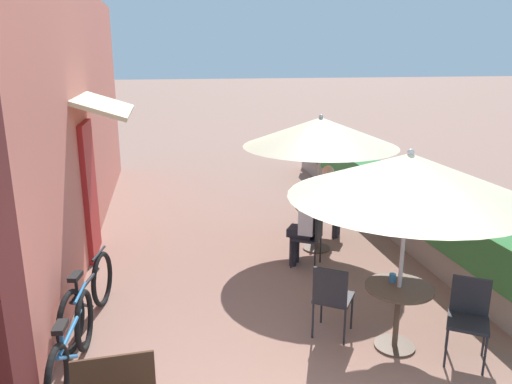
# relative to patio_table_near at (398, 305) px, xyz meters

# --- Properties ---
(cafe_facade_wall) EXTENTS (0.98, 10.94, 4.20)m
(cafe_facade_wall) POSITION_rel_patio_table_near_xyz_m (-3.69, 3.75, 1.59)
(cafe_facade_wall) COLOR #C66B5B
(cafe_facade_wall) RESTS_ON ground_plane
(planter_hedge) EXTENTS (0.60, 9.94, 1.01)m
(planter_hedge) POSITION_rel_patio_table_near_xyz_m (1.60, 3.78, 0.04)
(planter_hedge) COLOR gray
(planter_hedge) RESTS_ON ground_plane
(patio_table_near) EXTENTS (0.72, 0.72, 0.72)m
(patio_table_near) POSITION_rel_patio_table_near_xyz_m (0.00, 0.00, 0.00)
(patio_table_near) COLOR brown
(patio_table_near) RESTS_ON ground_plane
(patio_umbrella_near) EXTENTS (2.41, 2.41, 2.20)m
(patio_umbrella_near) POSITION_rel_patio_table_near_xyz_m (0.00, 0.00, 1.42)
(patio_umbrella_near) COLOR #B7B7BC
(patio_umbrella_near) RESTS_ON ground_plane
(cafe_chair_near_left) EXTENTS (0.55, 0.55, 0.87)m
(cafe_chair_near_left) POSITION_rel_patio_table_near_xyz_m (0.63, -0.32, 0.02)
(cafe_chair_near_left) COLOR #232328
(cafe_chair_near_left) RESTS_ON ground_plane
(cafe_chair_near_right) EXTENTS (0.55, 0.55, 0.87)m
(cafe_chair_near_right) POSITION_rel_patio_table_near_xyz_m (-0.63, 0.32, 0.02)
(cafe_chair_near_right) COLOR #232328
(cafe_chair_near_right) RESTS_ON ground_plane
(coffee_cup_near) EXTENTS (0.07, 0.07, 0.09)m
(coffee_cup_near) POSITION_rel_patio_table_near_xyz_m (-0.02, 0.13, 0.26)
(coffee_cup_near) COLOR teal
(coffee_cup_near) RESTS_ON patio_table_near
(patio_table_mid) EXTENTS (0.72, 0.72, 0.72)m
(patio_table_mid) POSITION_rel_patio_table_near_xyz_m (0.00, 2.87, 0.00)
(patio_table_mid) COLOR brown
(patio_table_mid) RESTS_ON ground_plane
(patio_umbrella_mid) EXTENTS (2.41, 2.41, 2.20)m
(patio_umbrella_mid) POSITION_rel_patio_table_near_xyz_m (0.00, 2.87, 1.42)
(patio_umbrella_mid) COLOR #B7B7BC
(patio_umbrella_mid) RESTS_ON ground_plane
(cafe_chair_mid_left) EXTENTS (0.55, 0.55, 0.87)m
(cafe_chair_mid_left) POSITION_rel_patio_table_near_xyz_m (-0.29, 2.23, 0.02)
(cafe_chair_mid_left) COLOR #232328
(cafe_chair_mid_left) RESTS_ON ground_plane
(seated_patron_mid_left) EXTENTS (0.51, 0.48, 1.25)m
(seated_patron_mid_left) POSITION_rel_patio_table_near_xyz_m (-0.39, 2.29, 0.19)
(seated_patron_mid_left) COLOR #23232D
(seated_patron_mid_left) RESTS_ON ground_plane
(cafe_chair_mid_right) EXTENTS (0.55, 0.55, 0.87)m
(cafe_chair_mid_right) POSITION_rel_patio_table_near_xyz_m (0.29, 3.51, 0.02)
(cafe_chair_mid_right) COLOR #232328
(cafe_chair_mid_right) RESTS_ON ground_plane
(seated_patron_mid_right) EXTENTS (0.51, 0.48, 1.25)m
(seated_patron_mid_right) POSITION_rel_patio_table_near_xyz_m (0.39, 3.46, 0.19)
(seated_patron_mid_right) COLOR #23232D
(seated_patron_mid_right) RESTS_ON ground_plane
(coffee_cup_mid) EXTENTS (0.07, 0.07, 0.09)m
(coffee_cup_mid) POSITION_rel_patio_table_near_xyz_m (-0.13, 2.98, 0.26)
(coffee_cup_mid) COLOR #232328
(coffee_cup_mid) RESTS_ON patio_table_mid
(bicycle_leaning) EXTENTS (0.19, 1.70, 0.75)m
(bicycle_leaning) POSITION_rel_patio_table_near_xyz_m (-3.35, 0.07, -0.15)
(bicycle_leaning) COLOR black
(bicycle_leaning) RESTS_ON ground_plane
(bicycle_second) EXTENTS (0.41, 1.71, 0.78)m
(bicycle_second) POSITION_rel_patio_table_near_xyz_m (-3.33, 1.07, -0.14)
(bicycle_second) COLOR black
(bicycle_second) RESTS_ON ground_plane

